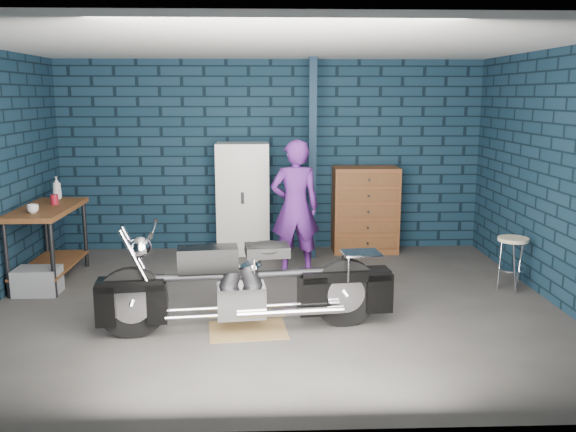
% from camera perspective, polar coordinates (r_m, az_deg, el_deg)
% --- Properties ---
extents(ground, '(6.00, 6.00, 0.00)m').
position_cam_1_polar(ground, '(6.60, -1.29, -8.30)').
color(ground, '#44423F').
rests_on(ground, ground).
extents(room_walls, '(6.02, 5.01, 2.71)m').
position_cam_1_polar(room_walls, '(6.78, -1.44, 8.68)').
color(room_walls, '#102535').
rests_on(room_walls, ground).
extents(support_post, '(0.10, 0.10, 2.70)m').
position_cam_1_polar(support_post, '(8.23, 2.29, 5.27)').
color(support_post, '#112437').
rests_on(support_post, ground).
extents(workbench, '(0.60, 1.40, 0.91)m').
position_cam_1_polar(workbench, '(7.83, -21.45, -2.47)').
color(workbench, brown).
rests_on(workbench, ground).
extents(drip_mat, '(0.79, 0.62, 0.01)m').
position_cam_1_polar(drip_mat, '(5.93, -3.77, -10.60)').
color(drip_mat, brown).
rests_on(drip_mat, ground).
extents(motorcycle, '(2.43, 0.89, 1.05)m').
position_cam_1_polar(motorcycle, '(5.75, -3.84, -5.80)').
color(motorcycle, black).
rests_on(motorcycle, ground).
extents(person, '(0.66, 0.47, 1.68)m').
position_cam_1_polar(person, '(7.55, 0.67, 0.82)').
color(person, '#58217D').
rests_on(person, ground).
extents(storage_bin, '(0.48, 0.34, 0.30)m').
position_cam_1_polar(storage_bin, '(7.45, -22.39, -5.65)').
color(storage_bin, gray).
rests_on(storage_bin, ground).
extents(locker, '(0.73, 0.52, 1.56)m').
position_cam_1_polar(locker, '(8.57, -4.21, 1.63)').
color(locker, beige).
rests_on(locker, ground).
extents(tool_chest, '(0.91, 0.51, 1.21)m').
position_cam_1_polar(tool_chest, '(8.71, 7.24, 0.58)').
color(tool_chest, brown).
rests_on(tool_chest, ground).
extents(shop_stool, '(0.45, 0.45, 0.62)m').
position_cam_1_polar(shop_stool, '(7.43, 20.18, -4.25)').
color(shop_stool, beige).
rests_on(shop_stool, ground).
extents(cup_a, '(0.16, 0.16, 0.10)m').
position_cam_1_polar(cup_a, '(7.38, -22.77, 0.64)').
color(cup_a, beige).
rests_on(cup_a, workbench).
extents(mug_red, '(0.12, 0.12, 0.12)m').
position_cam_1_polar(mug_red, '(7.85, -21.01, 1.44)').
color(mug_red, maroon).
rests_on(mug_red, workbench).
extents(bottle, '(0.12, 0.12, 0.29)m').
position_cam_1_polar(bottle, '(8.27, -20.81, 2.49)').
color(bottle, gray).
rests_on(bottle, workbench).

